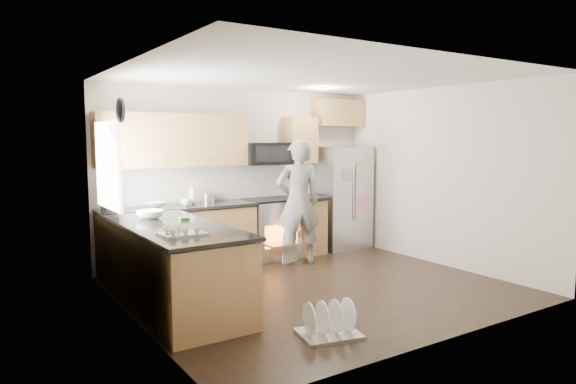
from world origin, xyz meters
TOP-DOWN VIEW (x-y plane):
  - ground at (0.00, 0.00)m, footprint 4.50×4.50m
  - room_shell at (-0.04, 0.02)m, footprint 4.54×4.04m
  - back_cabinet_run at (-0.59, 1.75)m, footprint 4.45×0.64m
  - peninsula at (-1.75, 0.25)m, footprint 0.96×2.36m
  - stove_range at (0.35, 1.69)m, footprint 0.76×0.97m
  - refrigerator at (1.77, 1.70)m, footprint 0.86×0.69m
  - person at (0.51, 1.17)m, footprint 0.77×0.61m
  - dish_rack at (-0.83, -1.33)m, footprint 0.64×0.56m

SIDE VIEW (x-z plane):
  - ground at x=0.00m, z-range 0.00..0.00m
  - dish_rack at x=-0.83m, z-range -0.08..0.27m
  - peninsula at x=-1.75m, z-range -0.05..0.97m
  - stove_range at x=0.35m, z-range -0.22..1.57m
  - refrigerator at x=1.77m, z-range 0.00..1.72m
  - person at x=0.51m, z-range 0.00..1.84m
  - back_cabinet_run at x=-0.59m, z-range -0.29..2.21m
  - room_shell at x=-0.04m, z-range 0.36..2.98m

